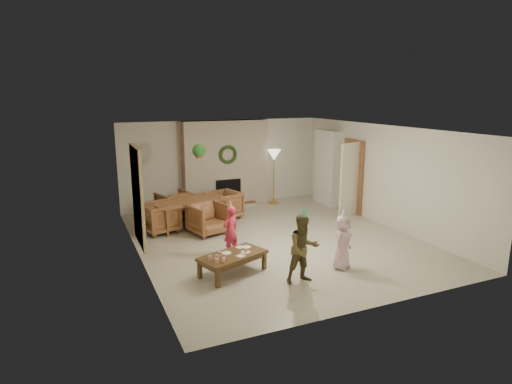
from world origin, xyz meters
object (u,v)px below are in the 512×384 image
dining_chair_near (208,219)px  dining_chair_far (174,205)px  dining_table (190,213)px  coffee_table_top (233,256)px  child_pink (342,242)px  dining_chair_left (160,217)px  dining_chair_right (224,205)px  child_red (231,231)px  child_plaid (303,249)px

dining_chair_near → dining_chair_far: 1.64m
dining_table → coffee_table_top: (-0.07, -3.20, 0.02)m
dining_chair_near → child_pink: (1.71, -2.98, 0.16)m
dining_chair_left → dining_chair_right: same height
coffee_table_top → child_pink: (1.99, -0.57, 0.17)m
dining_table → coffee_table_top: bearing=-106.9°
dining_chair_far → coffee_table_top: bearing=76.5°
dining_chair_left → child_red: child_red is taller
coffee_table_top → child_plaid: bearing=-59.1°
child_plaid → dining_chair_left: bearing=117.4°
dining_chair_right → child_pink: 4.17m
dining_chair_right → child_red: bearing=-32.1°
dining_table → child_plaid: (0.95, -4.02, 0.28)m
dining_chair_far → dining_chair_right: (1.21, -0.51, 0.00)m
dining_table → dining_chair_near: size_ratio=2.34×
dining_chair_near → child_pink: bearing=-76.0°
coffee_table_top → child_red: child_red is taller
dining_table → coffee_table_top: 3.20m
dining_chair_left → child_red: 2.30m
dining_chair_left → coffee_table_top: bearing=178.0°
dining_chair_near → child_plaid: 3.31m
child_red → child_pink: (1.69, -1.51, 0.01)m
dining_chair_near → child_red: child_red is taller
dining_chair_far → dining_chair_right: bearing=141.3°
coffee_table_top → dining_table: bearing=68.5°
dining_chair_left → dining_table: bearing=-90.0°
dining_chair_far → dining_chair_near: bearing=90.0°
child_pink → dining_chair_far: bearing=81.9°
dining_table → dining_chair_near: 0.82m
dining_chair_right → dining_chair_far: bearing=-128.7°
dining_table → child_pink: (1.93, -3.78, 0.19)m
dining_chair_far → dining_chair_left: 1.16m
child_pink → dining_table: bearing=83.8°
coffee_table_top → child_plaid: (1.01, -0.81, 0.26)m
dining_chair_right → child_red: size_ratio=0.78×
child_plaid → child_pink: child_plaid is taller
child_pink → child_red: bearing=104.9°
dining_table → dining_chair_right: size_ratio=2.34×
dining_chair_far → child_pink: 5.05m
child_plaid → child_pink: 1.02m
dining_chair_near → dining_chair_right: bearing=38.7°
dining_chair_left → child_plaid: size_ratio=0.65×
dining_table → dining_chair_right: bearing=-0.0°
dining_chair_left → coffee_table_top: 3.07m
dining_chair_right → child_red: child_red is taller
dining_table → coffee_table_top: size_ratio=1.51×
coffee_table_top → child_pink: child_pink is taller
dining_chair_near → dining_chair_far: (-0.45, 1.58, 0.00)m
child_pink → child_plaid: bearing=160.5°
dining_table → child_red: bearing=-99.6°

